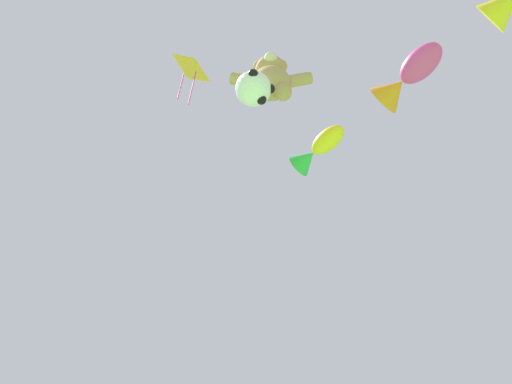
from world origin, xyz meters
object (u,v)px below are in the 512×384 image
at_px(fish_kite_magenta, 407,77).
at_px(soccer_ball_kite, 254,89).
at_px(teddy_bear_kite, 271,79).
at_px(diamond_kite, 191,71).
at_px(fish_kite_goldfin, 317,150).

bearing_deg(fish_kite_magenta, soccer_ball_kite, -173.77).
height_order(teddy_bear_kite, diamond_kite, diamond_kite).
relative_size(teddy_bear_kite, fish_kite_magenta, 1.05).
height_order(soccer_ball_kite, fish_kite_goldfin, fish_kite_goldfin).
xyz_separation_m(soccer_ball_kite, diamond_kite, (-1.63, 0.89, 3.36)).
bearing_deg(soccer_ball_kite, teddy_bear_kite, 36.41).
distance_m(fish_kite_goldfin, fish_kite_magenta, 2.58).
height_order(fish_kite_goldfin, diamond_kite, diamond_kite).
distance_m(soccer_ball_kite, diamond_kite, 3.84).
distance_m(soccer_ball_kite, fish_kite_magenta, 3.73).
distance_m(fish_kite_goldfin, diamond_kite, 3.94).
distance_m(fish_kite_magenta, diamond_kite, 5.40).
bearing_deg(teddy_bear_kite, fish_kite_goldfin, 58.39).
xyz_separation_m(soccer_ball_kite, fish_kite_goldfin, (1.46, 2.03, 1.20)).
distance_m(teddy_bear_kite, soccer_ball_kite, 1.31).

